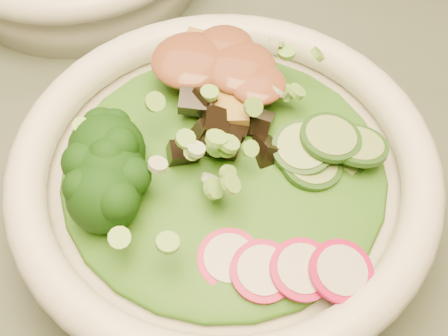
% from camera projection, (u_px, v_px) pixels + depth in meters
% --- Properties ---
extents(dining_table, '(1.20, 0.80, 0.75)m').
position_uv_depth(dining_table, '(213.00, 231.00, 0.60)').
color(dining_table, black).
rests_on(dining_table, ground).
extents(salad_bowl, '(0.30, 0.30, 0.08)m').
position_uv_depth(salad_bowl, '(224.00, 185.00, 0.44)').
color(salad_bowl, white).
rests_on(salad_bowl, dining_table).
extents(lettuce_bed, '(0.22, 0.22, 0.03)m').
position_uv_depth(lettuce_bed, '(224.00, 167.00, 0.43)').
color(lettuce_bed, '#205F14').
rests_on(lettuce_bed, salad_bowl).
extents(broccoli_florets, '(0.11, 0.10, 0.05)m').
position_uv_depth(broccoli_florets, '(120.00, 168.00, 0.40)').
color(broccoli_florets, black).
rests_on(broccoli_florets, salad_bowl).
extents(radish_slices, '(0.13, 0.09, 0.02)m').
position_uv_depth(radish_slices, '(249.00, 258.00, 0.38)').
color(radish_slices, '#B60E48').
rests_on(radish_slices, salad_bowl).
extents(cucumber_slices, '(0.10, 0.10, 0.04)m').
position_uv_depth(cucumber_slices, '(329.00, 143.00, 0.42)').
color(cucumber_slices, '#98C06B').
rests_on(cucumber_slices, salad_bowl).
extents(mushroom_heap, '(0.10, 0.10, 0.04)m').
position_uv_depth(mushroom_heap, '(221.00, 138.00, 0.42)').
color(mushroom_heap, black).
rests_on(mushroom_heap, salad_bowl).
extents(tofu_cubes, '(0.12, 0.10, 0.04)m').
position_uv_depth(tofu_cubes, '(211.00, 80.00, 0.45)').
color(tofu_cubes, '#AA8838').
rests_on(tofu_cubes, salad_bowl).
extents(peanut_sauce, '(0.08, 0.06, 0.02)m').
position_uv_depth(peanut_sauce, '(210.00, 66.00, 0.44)').
color(peanut_sauce, brown).
rests_on(peanut_sauce, tofu_cubes).
extents(scallion_garnish, '(0.21, 0.21, 0.03)m').
position_uv_depth(scallion_garnish, '(224.00, 143.00, 0.40)').
color(scallion_garnish, '#77BB42').
rests_on(scallion_garnish, salad_bowl).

